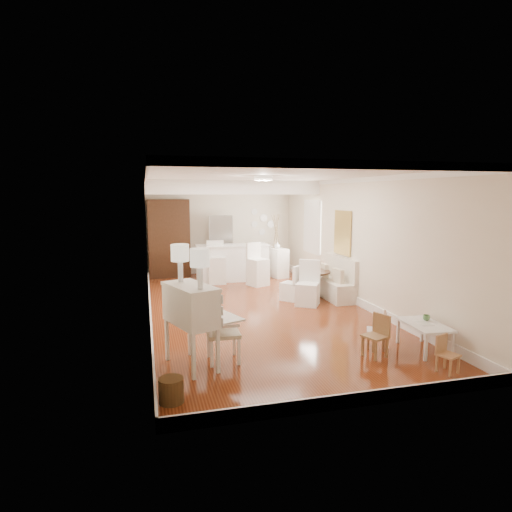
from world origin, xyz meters
name	(u,v)px	position (x,y,z in m)	size (l,w,h in m)	color
room	(255,216)	(0.04, 0.32, 1.98)	(9.00, 9.04, 2.82)	brown
secretary_bureau	(191,326)	(-1.70, -2.81, 0.60)	(0.93, 0.95, 1.19)	white
gustavian_armchair	(223,332)	(-1.23, -2.73, 0.44)	(0.51, 0.51, 0.88)	white
wicker_basket	(171,390)	(-2.05, -3.83, 0.15)	(0.30, 0.30, 0.30)	#4A3117
kids_table	(424,337)	(1.90, -3.11, 0.22)	(0.53, 0.88, 0.44)	white
kids_chair_a	(375,336)	(1.02, -3.14, 0.33)	(0.32, 0.32, 0.66)	#976F45
kids_chair_b	(376,330)	(1.23, -2.83, 0.31)	(0.29, 0.29, 0.61)	#946643
kids_chair_c	(448,354)	(1.69, -3.93, 0.26)	(0.25, 0.25, 0.53)	#B17D50
banquette	(332,277)	(1.99, 0.50, 0.49)	(0.52, 1.60, 0.98)	silver
dining_table	(310,284)	(1.48, 0.64, 0.32)	(0.94, 0.94, 0.64)	#3F2414
slip_chair_near	(308,283)	(1.16, -0.03, 0.50)	(0.47, 0.49, 0.99)	white
slip_chair_far	(291,283)	(0.96, 0.51, 0.41)	(0.39, 0.41, 0.82)	white
breakfast_counter	(233,263)	(0.10, 3.10, 0.52)	(2.05, 0.65, 1.03)	white
bar_stool_left	(216,262)	(-0.41, 2.82, 0.59)	(0.47, 0.47, 1.18)	white
bar_stool_right	(258,264)	(0.63, 2.27, 0.58)	(0.46, 0.46, 1.15)	white
pantry_cabinet	(169,238)	(-1.60, 4.18, 1.15)	(1.20, 0.60, 2.30)	#381E11
fridge	(232,245)	(0.30, 4.15, 0.90)	(0.75, 0.65, 1.80)	silver
sideboard	(276,262)	(1.49, 3.40, 0.43)	(0.40, 0.90, 0.86)	silver
pencil_cup	(426,318)	(2.03, -2.97, 0.48)	(0.11, 0.11, 0.09)	#5B9959
branch_vase	(277,245)	(1.52, 3.38, 0.95)	(0.18, 0.18, 0.18)	white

